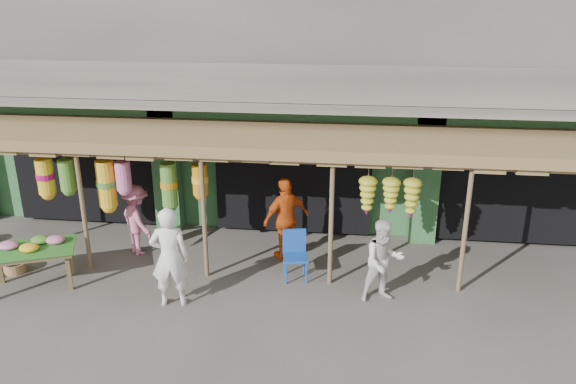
# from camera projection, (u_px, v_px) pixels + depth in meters

# --- Properties ---
(ground) EXTENTS (80.00, 80.00, 0.00)m
(ground) POSITION_uv_depth(u_px,v_px,m) (281.00, 275.00, 11.49)
(ground) COLOR #514C47
(ground) RESTS_ON ground
(building) EXTENTS (16.40, 6.80, 7.00)m
(building) POSITION_uv_depth(u_px,v_px,m) (305.00, 75.00, 14.87)
(building) COLOR gray
(building) RESTS_ON ground
(awning) EXTENTS (14.00, 2.70, 2.79)m
(awning) POSITION_uv_depth(u_px,v_px,m) (277.00, 143.00, 11.37)
(awning) COLOR brown
(awning) RESTS_ON ground
(flower_table) EXTENTS (1.85, 1.50, 0.97)m
(flower_table) POSITION_uv_depth(u_px,v_px,m) (32.00, 250.00, 10.83)
(flower_table) COLOR brown
(flower_table) RESTS_ON ground
(blue_chair) EXTENTS (0.56, 0.57, 0.99)m
(blue_chair) POSITION_uv_depth(u_px,v_px,m) (295.00, 252.00, 11.25)
(blue_chair) COLOR #194AA7
(blue_chair) RESTS_ON ground
(basket_right) EXTENTS (0.51, 0.51, 0.20)m
(basket_right) POSITION_uv_depth(u_px,v_px,m) (15.00, 267.00, 11.59)
(basket_right) COLOR #986847
(basket_right) RESTS_ON ground
(person_front) EXTENTS (0.77, 0.58, 1.92)m
(person_front) POSITION_uv_depth(u_px,v_px,m) (170.00, 257.00, 10.12)
(person_front) COLOR white
(person_front) RESTS_ON ground
(person_right) EXTENTS (0.93, 0.82, 1.61)m
(person_right) POSITION_uv_depth(u_px,v_px,m) (383.00, 261.00, 10.32)
(person_right) COLOR silver
(person_right) RESTS_ON ground
(person_vendor) EXTENTS (1.12, 1.00, 1.82)m
(person_vendor) POSITION_uv_depth(u_px,v_px,m) (286.00, 219.00, 11.94)
(person_vendor) COLOR #DC5614
(person_vendor) RESTS_ON ground
(person_shopper) EXTENTS (1.15, 1.12, 1.58)m
(person_shopper) POSITION_uv_depth(u_px,v_px,m) (137.00, 220.00, 12.20)
(person_shopper) COLOR pink
(person_shopper) RESTS_ON ground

